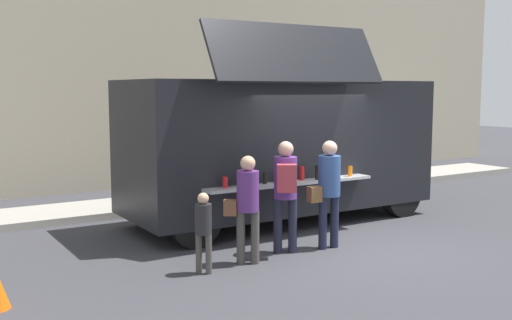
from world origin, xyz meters
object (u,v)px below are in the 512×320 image
object	(u,v)px
food_truck_main	(280,145)
customer_mid_with_backpack	(286,185)
customer_front_ordering	(328,185)
child_near_queue	(203,225)
trash_bin	(363,167)
customer_rear_waiting	(247,200)

from	to	relation	value
food_truck_main	customer_mid_with_backpack	distance (m)	2.45
customer_front_ordering	child_near_queue	bearing A→B (deg)	96.28
food_truck_main	trash_bin	world-z (taller)	food_truck_main
customer_rear_waiting	customer_front_ordering	bearing A→B (deg)	-54.74
customer_rear_waiting	child_near_queue	size ratio (longest dim) A/B	1.40
trash_bin	customer_mid_with_backpack	bearing A→B (deg)	-142.12
child_near_queue	food_truck_main	bearing A→B (deg)	-0.30
child_near_queue	customer_front_ordering	bearing A→B (deg)	-35.61
food_truck_main	child_near_queue	bearing A→B (deg)	-141.04
food_truck_main	customer_mid_with_backpack	xyz separation A→B (m)	(-1.29, -2.03, -0.42)
customer_front_ordering	trash_bin	bearing A→B (deg)	-44.01
trash_bin	customer_rear_waiting	size ratio (longest dim) A/B	0.64
food_truck_main	customer_rear_waiting	world-z (taller)	food_truck_main
customer_front_ordering	customer_mid_with_backpack	distance (m)	0.77
customer_front_ordering	customer_rear_waiting	size ratio (longest dim) A/B	1.09
customer_mid_with_backpack	customer_rear_waiting	distance (m)	0.84
food_truck_main	trash_bin	bearing A→B (deg)	28.92
trash_bin	customer_mid_with_backpack	xyz separation A→B (m)	(-5.60, -4.35, 0.57)
food_truck_main	customer_mid_with_backpack	world-z (taller)	food_truck_main
food_truck_main	customer_front_ordering	size ratio (longest dim) A/B	3.44
trash_bin	customer_front_ordering	xyz separation A→B (m)	(-4.84, -4.48, 0.53)
customer_front_ordering	child_near_queue	distance (m)	2.38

